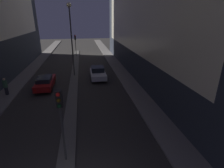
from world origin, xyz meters
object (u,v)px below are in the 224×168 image
at_px(traffic_light_near, 60,111).
at_px(pedestrian_on_left_sidewalk, 5,86).
at_px(traffic_light_mid, 75,41).
at_px(car_left_lane, 45,82).
at_px(car_right_lane, 98,73).
at_px(street_lamp, 71,25).

bearing_deg(traffic_light_near, pedestrian_on_left_sidewalk, 123.41).
height_order(traffic_light_mid, pedestrian_on_left_sidewalk, traffic_light_mid).
bearing_deg(traffic_light_mid, traffic_light_near, -90.00).
xyz_separation_m(traffic_light_mid, car_left_lane, (-3.12, -16.95, -2.50)).
distance_m(traffic_light_mid, pedestrian_on_left_sidewalk, 19.72).
distance_m(traffic_light_mid, car_left_lane, 17.41).
bearing_deg(pedestrian_on_left_sidewalk, car_left_lane, 22.39).
relative_size(traffic_light_near, car_left_lane, 0.94).
bearing_deg(car_right_lane, car_left_lane, -158.99).
relative_size(street_lamp, car_left_lane, 2.06).
bearing_deg(street_lamp, car_left_lane, -128.09).
xyz_separation_m(traffic_light_mid, car_right_lane, (3.12, -14.55, -2.46)).
distance_m(traffic_light_near, pedestrian_on_left_sidewalk, 12.36).
bearing_deg(car_right_lane, pedestrian_on_left_sidewalk, -158.48).
height_order(traffic_light_near, car_right_lane, traffic_light_near).
height_order(street_lamp, pedestrian_on_left_sidewalk, street_lamp).
distance_m(street_lamp, car_right_lane, 6.88).
relative_size(street_lamp, pedestrian_on_left_sidewalk, 5.12).
xyz_separation_m(traffic_light_near, car_right_lane, (3.12, 14.03, -2.46)).
bearing_deg(traffic_light_near, car_left_lane, 105.02).
height_order(traffic_light_mid, car_right_lane, traffic_light_mid).
relative_size(traffic_light_near, pedestrian_on_left_sidewalk, 2.35).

